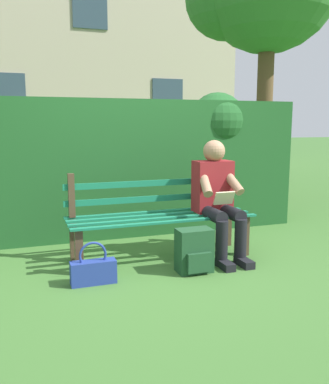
# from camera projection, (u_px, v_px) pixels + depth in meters

# --- Properties ---
(ground) EXTENTS (60.00, 60.00, 0.00)m
(ground) POSITION_uv_depth(u_px,v_px,m) (161.00, 258.00, 4.15)
(ground) COLOR #3D6B2D
(park_bench) EXTENTS (1.82, 0.53, 0.86)m
(park_bench) POSITION_uv_depth(u_px,v_px,m) (159.00, 216.00, 4.14)
(park_bench) COLOR #4C3828
(park_bench) RESTS_ON ground
(person_seated) EXTENTS (0.44, 0.73, 1.16)m
(person_seated) POSITION_uv_depth(u_px,v_px,m) (218.00, 196.00, 4.14)
(person_seated) COLOR maroon
(person_seated) RESTS_ON ground
(hedge_backdrop) EXTENTS (4.67, 0.87, 1.72)m
(hedge_backdrop) POSITION_uv_depth(u_px,v_px,m) (111.00, 163.00, 5.06)
(hedge_backdrop) COLOR #1E5123
(hedge_backdrop) RESTS_ON ground
(building_facade) EXTENTS (8.52, 2.99, 7.02)m
(building_facade) POSITION_uv_depth(u_px,v_px,m) (82.00, 48.00, 12.21)
(building_facade) COLOR #BCAD93
(building_facade) RESTS_ON ground
(backpack) EXTENTS (0.32, 0.27, 0.40)m
(backpack) POSITION_uv_depth(u_px,v_px,m) (194.00, 251.00, 3.74)
(backpack) COLOR #1E4728
(backpack) RESTS_ON ground
(handbag) EXTENTS (0.38, 0.12, 0.36)m
(handbag) POSITION_uv_depth(u_px,v_px,m) (93.00, 271.00, 3.47)
(handbag) COLOR navy
(handbag) RESTS_ON ground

